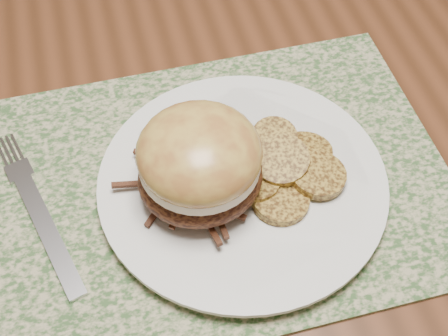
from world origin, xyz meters
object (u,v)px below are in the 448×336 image
at_px(pork_sandwich, 200,163).
at_px(dinner_plate, 242,184).
at_px(dining_table, 319,128).
at_px(fork, 37,210).

bearing_deg(pork_sandwich, dinner_plate, -7.13).
distance_m(dining_table, fork, 0.35).
height_order(dinner_plate, fork, dinner_plate).
xyz_separation_m(dinner_plate, fork, (-0.19, 0.02, -0.01)).
distance_m(dinner_plate, fork, 0.20).
bearing_deg(fork, dinner_plate, -22.40).
bearing_deg(dinner_plate, pork_sandwich, -176.39).
xyz_separation_m(pork_sandwich, fork, (-0.15, 0.03, -0.06)).
xyz_separation_m(dinner_plate, pork_sandwich, (-0.04, -0.00, 0.05)).
bearing_deg(pork_sandwich, dining_table, 24.14).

